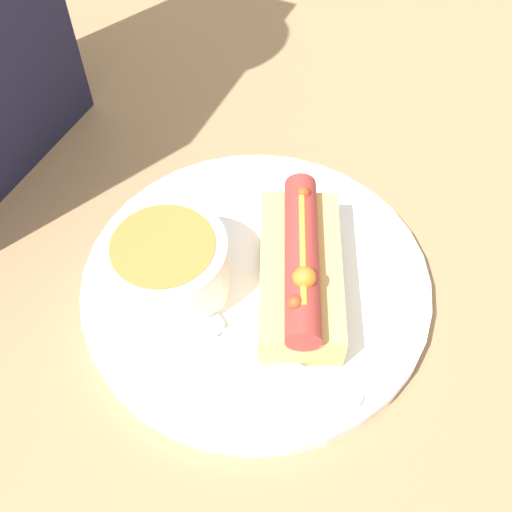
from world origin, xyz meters
TOP-DOWN VIEW (x-y plane):
  - ground_plane at (0.00, 0.00)m, footprint 4.00×4.00m
  - dinner_plate at (0.00, 0.00)m, footprint 0.30×0.30m
  - hot_dog at (0.01, -0.04)m, footprint 0.16×0.12m
  - soup_bowl at (-0.04, 0.06)m, footprint 0.10×0.10m
  - spoon at (-0.06, -0.01)m, footprint 0.03×0.16m

SIDE VIEW (x-z plane):
  - ground_plane at x=0.00m, z-range 0.00..0.00m
  - dinner_plate at x=0.00m, z-range 0.00..0.02m
  - spoon at x=-0.06m, z-range 0.02..0.02m
  - hot_dog at x=0.01m, z-range 0.01..0.07m
  - soup_bowl at x=-0.04m, z-range 0.02..0.08m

